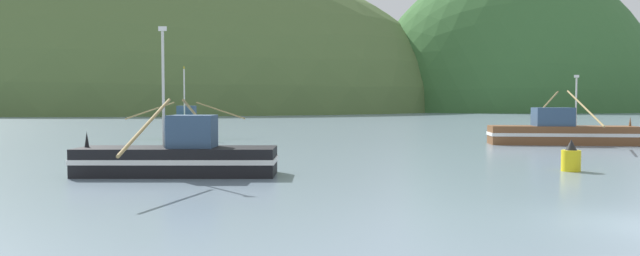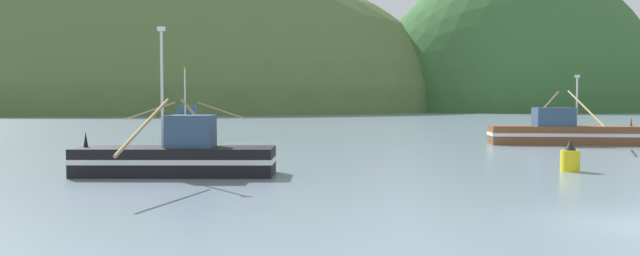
{
  "view_description": "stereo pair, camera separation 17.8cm",
  "coord_description": "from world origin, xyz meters",
  "views": [
    {
      "loc": [
        -10.6,
        -13.55,
        3.25
      ],
      "look_at": [
        -3.75,
        25.78,
        1.4
      ],
      "focal_mm": 32.56,
      "sensor_mm": 36.0,
      "label": 1
    },
    {
      "loc": [
        -10.43,
        -13.58,
        3.25
      ],
      "look_at": [
        -3.75,
        25.78,
        1.4
      ],
      "focal_mm": 32.56,
      "sensor_mm": 36.0,
      "label": 2
    }
  ],
  "objects": [
    {
      "name": "fishing_boat_brown",
      "position": [
        14.61,
        26.07,
        0.93
      ],
      "size": [
        10.89,
        15.93,
        5.2
      ],
      "rotation": [
        0.0,
        0.0,
        6.01
      ],
      "color": "brown",
      "rests_on": "ground"
    },
    {
      "name": "hill_far_right",
      "position": [
        84.12,
        163.47,
        0.0
      ],
      "size": [
        95.54,
        76.43,
        96.37
      ],
      "primitive_type": "ellipsoid",
      "color": "#386633",
      "rests_on": "ground"
    },
    {
      "name": "channel_buoy",
      "position": [
        5.46,
        10.82,
        0.6
      ],
      "size": [
        0.86,
        0.86,
        1.48
      ],
      "color": "yellow",
      "rests_on": "ground"
    },
    {
      "name": "fishing_boat_green",
      "position": [
        -13.52,
        38.94,
        0.94
      ],
      "size": [
        10.45,
        6.63,
        6.27
      ],
      "rotation": [
        0.0,
        0.0,
        4.61
      ],
      "color": "#197A47",
      "rests_on": "ground"
    },
    {
      "name": "hill_mid_left",
      "position": [
        -82.82,
        200.13,
        0.0
      ],
      "size": [
        160.9,
        128.72,
        77.56
      ],
      "primitive_type": "ellipsoid",
      "color": "#47703D",
      "rests_on": "ground"
    },
    {
      "name": "fishing_boat_black",
      "position": [
        -12.35,
        12.44,
        0.82
      ],
      "size": [
        8.97,
        14.62,
        6.49
      ],
      "rotation": [
        0.0,
        0.0,
        2.97
      ],
      "color": "black",
      "rests_on": "ground"
    },
    {
      "name": "hill_far_center",
      "position": [
        -30.59,
        192.69,
        0.0
      ],
      "size": [
        201.74,
        161.39,
        103.66
      ],
      "primitive_type": "ellipsoid",
      "color": "#516B38",
      "rests_on": "ground"
    },
    {
      "name": "ground_plane",
      "position": [
        0.0,
        0.0,
        0.0
      ],
      "size": [
        600.0,
        600.0,
        0.0
      ],
      "primitive_type": "plane",
      "color": "slate"
    }
  ]
}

